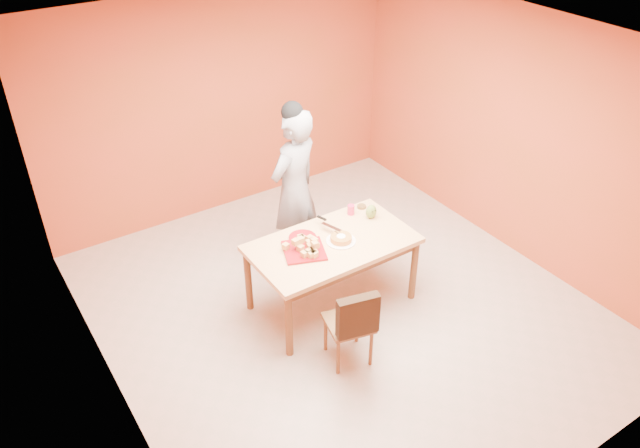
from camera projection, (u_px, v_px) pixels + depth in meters
floor at (342, 308)px, 6.38m from camera, size 5.00×5.00×0.00m
ceiling at (349, 46)px, 4.89m from camera, size 5.00×5.00×0.00m
wall_back at (223, 104)px, 7.37m from camera, size 4.50×0.00×4.50m
wall_left at (96, 280)px, 4.60m from camera, size 0.00×5.00×5.00m
wall_right at (516, 135)px, 6.67m from camera, size 0.00×5.00×5.00m
dining_table at (332, 250)px, 6.08m from camera, size 1.60×0.90×0.76m
dining_chair at (350, 322)px, 5.54m from camera, size 0.48×0.54×0.86m
pastry_pile at (304, 245)px, 5.86m from camera, size 0.34×0.34×0.11m
person at (294, 190)px, 6.56m from camera, size 0.77×0.63×1.83m
pastry_platter at (304, 250)px, 5.89m from camera, size 0.49×0.49×0.02m
red_dinner_plate at (303, 238)px, 6.08m from camera, size 0.31×0.31×0.02m
white_cake_plate at (341, 241)px, 6.03m from camera, size 0.38×0.38×0.01m
sponge_cake at (341, 238)px, 6.02m from camera, size 0.27×0.27×0.05m
cake_server at (331, 227)px, 6.13m from camera, size 0.11×0.24×0.01m
egg_ornament at (371, 212)px, 6.35m from camera, size 0.14×0.13×0.15m
magenta_glass at (351, 210)px, 6.42m from camera, size 0.10×0.10×0.10m
checker_tin at (362, 207)px, 6.55m from camera, size 0.11×0.11×0.03m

